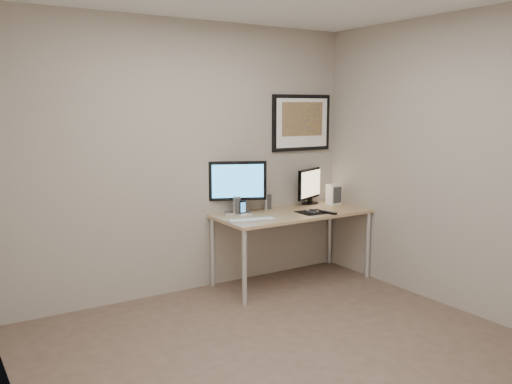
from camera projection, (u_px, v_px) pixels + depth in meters
floor at (290, 354)px, 3.96m from camera, size 3.60×3.60×0.00m
room at (257, 127)px, 4.08m from camera, size 3.60×3.60×3.60m
desk at (292, 219)px, 5.52m from camera, size 1.60×0.70×0.73m
framed_art at (302, 123)px, 5.83m from camera, size 0.75×0.04×0.60m
monitor_large at (238, 185)px, 5.40m from camera, size 0.54×0.28×0.53m
monitor_tv at (310, 185)px, 5.94m from camera, size 0.47×0.24×0.39m
speaker_left at (237, 206)px, 5.37m from camera, size 0.09×0.09×0.18m
speaker_right at (267, 201)px, 5.61m from camera, size 0.08×0.08×0.18m
phone_dock at (243, 208)px, 5.35m from camera, size 0.07×0.07×0.14m
keyboard at (252, 220)px, 5.10m from camera, size 0.46×0.22×0.02m
mousepad at (313, 212)px, 5.49m from camera, size 0.31×0.28×0.00m
mouse at (312, 211)px, 5.47m from camera, size 0.08×0.12×0.04m
remote at (329, 212)px, 5.44m from camera, size 0.07×0.18×0.02m
fan_unit at (334, 194)px, 5.93m from camera, size 0.15×0.12×0.22m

